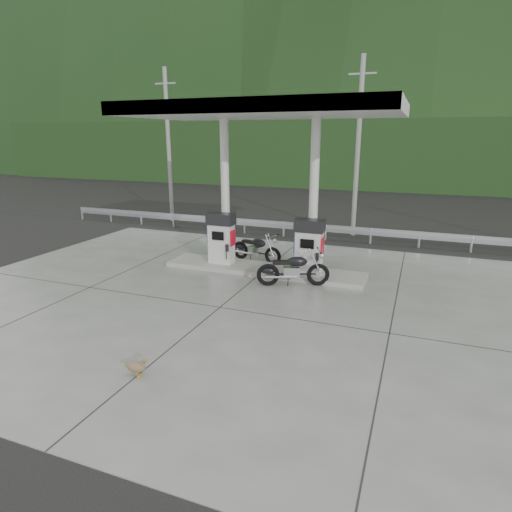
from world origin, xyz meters
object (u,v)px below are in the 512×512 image
(gas_pump_right, at_px, (309,246))
(motorcycle_right, at_px, (256,249))
(duck, at_px, (136,368))
(gas_pump_left, at_px, (221,238))
(motorcycle_left, at_px, (293,270))

(gas_pump_right, bearing_deg, motorcycle_right, 155.27)
(gas_pump_right, xyz_separation_m, duck, (-1.61, -7.23, -0.88))
(gas_pump_left, distance_m, duck, 7.46)
(motorcycle_left, xyz_separation_m, motorcycle_right, (-2.04, 2.07, -0.03))
(gas_pump_left, height_order, duck, gas_pump_left)
(gas_pump_left, relative_size, motorcycle_right, 0.88)
(motorcycle_left, height_order, duck, motorcycle_left)
(motorcycle_left, bearing_deg, gas_pump_left, 139.21)
(gas_pump_right, height_order, motorcycle_right, gas_pump_right)
(gas_pump_left, xyz_separation_m, duck, (1.59, -7.23, -0.88))
(gas_pump_right, bearing_deg, motorcycle_left, -102.73)
(gas_pump_right, xyz_separation_m, motorcycle_left, (-0.23, -1.02, -0.54))
(gas_pump_left, height_order, motorcycle_left, gas_pump_left)
(motorcycle_left, relative_size, duck, 4.50)
(gas_pump_right, relative_size, duck, 3.77)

